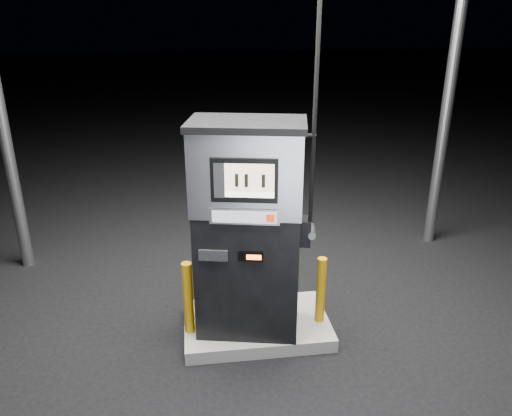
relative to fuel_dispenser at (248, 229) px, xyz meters
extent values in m
plane|color=black|center=(0.10, 0.10, -1.31)|extent=(80.00, 80.00, 0.00)
cube|color=slate|center=(0.10, 0.10, -1.24)|extent=(1.60, 1.00, 0.15)
cylinder|color=gray|center=(3.10, 2.10, 0.94)|extent=(0.16, 0.16, 4.50)
cube|color=black|center=(0.00, 0.00, -0.48)|extent=(1.15, 0.81, 1.38)
cube|color=#ABABB2|center=(0.00, 0.00, 0.62)|extent=(1.17, 0.84, 0.83)
cube|color=black|center=(0.00, 0.00, 1.07)|extent=(1.23, 0.89, 0.07)
cube|color=black|center=(-0.07, -0.31, 0.62)|extent=(0.61, 0.16, 0.42)
cube|color=beige|center=(-0.03, -0.34, 0.65)|extent=(0.44, 0.10, 0.26)
cube|color=white|center=(-0.03, -0.34, 0.49)|extent=(0.44, 0.10, 0.06)
cube|color=#ABABB2|center=(-0.07, -0.31, 0.27)|extent=(0.65, 0.17, 0.15)
cube|color=#9B9DA2|center=(-0.07, -0.33, 0.27)|extent=(0.59, 0.13, 0.12)
cube|color=red|center=(0.16, -0.38, 0.27)|extent=(0.08, 0.02, 0.08)
cube|color=black|center=(-0.02, -0.32, -0.15)|extent=(0.24, 0.07, 0.10)
cube|color=#FF500C|center=(0.01, -0.34, -0.15)|extent=(0.14, 0.03, 0.05)
cube|color=black|center=(-0.37, -0.24, -0.15)|extent=(0.29, 0.09, 0.11)
cube|color=black|center=(0.56, -0.12, -0.01)|extent=(0.15, 0.22, 0.27)
cylinder|color=gray|center=(0.63, -0.13, -0.01)|extent=(0.13, 0.25, 0.08)
cylinder|color=black|center=(0.59, -0.18, 1.83)|extent=(0.05, 0.05, 3.41)
cylinder|color=#C68A0B|center=(-0.64, 0.00, -0.75)|extent=(0.11, 0.11, 0.82)
cylinder|color=#C68A0B|center=(0.79, 0.00, -0.78)|extent=(0.12, 0.12, 0.77)
camera|label=1|loc=(-0.54, -4.56, 2.07)|focal=35.00mm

